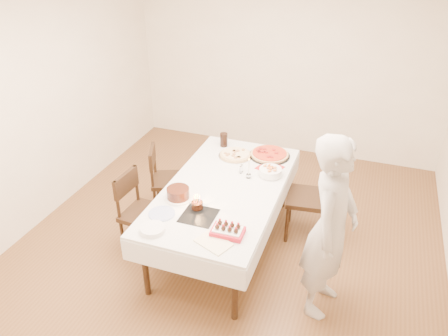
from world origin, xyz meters
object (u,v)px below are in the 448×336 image
(pasta_bowl, at_px, (270,172))
(cola_glass, at_px, (224,140))
(chair_left_savory, at_px, (170,180))
(pizza_pepperoni, at_px, (269,154))
(strawberry_box, at_px, (228,231))
(chair_right_savory, at_px, (308,198))
(chair_left_dessert, at_px, (145,214))
(taper_candle, at_px, (249,168))
(birthday_cake, at_px, (197,202))
(dining_table, at_px, (224,216))
(person, at_px, (331,228))
(pizza_white, at_px, (235,155))
(layer_cake, at_px, (178,193))

(pasta_bowl, xyz_separation_m, cola_glass, (-0.71, 0.49, 0.04))
(chair_left_savory, relative_size, pasta_bowl, 3.63)
(pizza_pepperoni, height_order, strawberry_box, strawberry_box)
(chair_right_savory, distance_m, chair_left_dessert, 1.77)
(chair_right_savory, height_order, chair_left_dessert, chair_right_savory)
(taper_candle, bearing_deg, birthday_cake, -112.26)
(chair_right_savory, bearing_deg, chair_left_savory, 176.81)
(taper_candle, bearing_deg, dining_table, -125.64)
(chair_right_savory, height_order, chair_left_savory, chair_right_savory)
(person, xyz_separation_m, pizza_pepperoni, (-0.87, 1.30, -0.10))
(pasta_bowl, bearing_deg, chair_left_savory, 179.59)
(pizza_white, xyz_separation_m, cola_glass, (-0.22, 0.21, 0.06))
(pizza_pepperoni, bearing_deg, chair_left_dessert, -131.51)
(pizza_white, relative_size, layer_cake, 1.39)
(dining_table, bearing_deg, chair_left_dessert, -155.20)
(pizza_pepperoni, relative_size, birthday_cake, 3.71)
(layer_cake, height_order, birthday_cake, birthday_cake)
(chair_left_savory, relative_size, birthday_cake, 6.81)
(taper_candle, relative_size, strawberry_box, 0.86)
(chair_left_dessert, bearing_deg, birthday_cake, 174.52)
(person, relative_size, pizza_pepperoni, 3.66)
(dining_table, relative_size, chair_left_savory, 2.46)
(pizza_white, bearing_deg, chair_left_dessert, -122.97)
(layer_cake, distance_m, strawberry_box, 0.74)
(dining_table, xyz_separation_m, strawberry_box, (0.29, -0.72, 0.41))
(cola_glass, distance_m, layer_cake, 1.22)
(pasta_bowl, relative_size, cola_glass, 1.43)
(chair_left_savory, height_order, pasta_bowl, chair_left_savory)
(dining_table, bearing_deg, chair_left_savory, 154.88)
(pizza_pepperoni, bearing_deg, dining_table, -108.44)
(chair_left_dessert, bearing_deg, pizza_white, -119.22)
(chair_left_dessert, height_order, person, person)
(chair_left_savory, height_order, layer_cake, chair_left_savory)
(dining_table, height_order, person, person)
(chair_left_dessert, bearing_deg, layer_cake, -176.43)
(person, relative_size, birthday_cake, 13.58)
(layer_cake, height_order, strawberry_box, layer_cake)
(chair_left_savory, xyz_separation_m, pizza_pepperoni, (1.09, 0.42, 0.34))
(pasta_bowl, distance_m, birthday_cake, 0.97)
(chair_left_savory, relative_size, pizza_white, 2.22)
(pasta_bowl, bearing_deg, person, -49.39)
(pasta_bowl, xyz_separation_m, birthday_cake, (-0.50, -0.83, 0.03))
(dining_table, bearing_deg, pizza_white, 98.47)
(pizza_pepperoni, relative_size, taper_candle, 1.95)
(dining_table, bearing_deg, cola_glass, 109.95)
(pizza_white, bearing_deg, chair_right_savory, -10.84)
(birthday_cake, bearing_deg, cola_glass, 98.96)
(dining_table, bearing_deg, chair_right_savory, 31.40)
(person, height_order, layer_cake, person)
(chair_right_savory, distance_m, layer_cake, 1.46)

